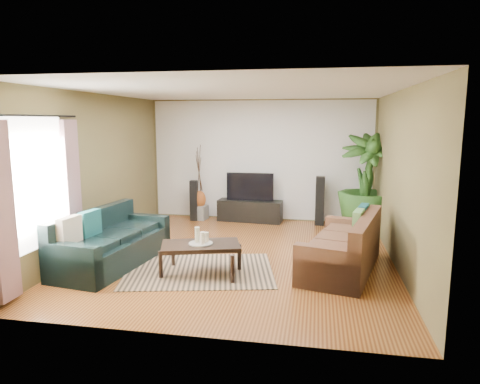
% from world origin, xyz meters
% --- Properties ---
extents(floor, '(5.50, 5.50, 0.00)m').
position_xyz_m(floor, '(0.00, 0.00, 0.00)').
color(floor, '#9B5A28').
rests_on(floor, ground).
extents(ceiling, '(5.50, 5.50, 0.00)m').
position_xyz_m(ceiling, '(0.00, 0.00, 2.70)').
color(ceiling, white).
rests_on(ceiling, ground).
extents(wall_back, '(5.00, 0.00, 5.00)m').
position_xyz_m(wall_back, '(0.00, 2.75, 1.35)').
color(wall_back, brown).
rests_on(wall_back, ground).
extents(wall_front, '(5.00, 0.00, 5.00)m').
position_xyz_m(wall_front, '(0.00, -2.75, 1.35)').
color(wall_front, brown).
rests_on(wall_front, ground).
extents(wall_left, '(0.00, 5.50, 5.50)m').
position_xyz_m(wall_left, '(-2.50, 0.00, 1.35)').
color(wall_left, brown).
rests_on(wall_left, ground).
extents(wall_right, '(0.00, 5.50, 5.50)m').
position_xyz_m(wall_right, '(2.50, 0.00, 1.35)').
color(wall_right, brown).
rests_on(wall_right, ground).
extents(backwall_panel, '(4.90, 0.00, 4.90)m').
position_xyz_m(backwall_panel, '(0.00, 2.74, 1.35)').
color(backwall_panel, white).
rests_on(backwall_panel, ground).
extents(window_pane, '(0.00, 1.80, 1.80)m').
position_xyz_m(window_pane, '(-2.48, -1.60, 1.40)').
color(window_pane, white).
rests_on(window_pane, ground).
extents(curtain_near, '(0.08, 0.35, 2.20)m').
position_xyz_m(curtain_near, '(-2.43, -2.35, 1.15)').
color(curtain_near, gray).
rests_on(curtain_near, ground).
extents(curtain_far, '(0.08, 0.35, 2.20)m').
position_xyz_m(curtain_far, '(-2.43, -0.85, 1.15)').
color(curtain_far, gray).
rests_on(curtain_far, ground).
extents(curtain_rod, '(0.03, 1.90, 0.03)m').
position_xyz_m(curtain_rod, '(-2.43, -1.60, 2.30)').
color(curtain_rod, black).
rests_on(curtain_rod, ground).
extents(sofa_left, '(1.18, 2.20, 0.85)m').
position_xyz_m(sofa_left, '(-1.84, -0.78, 0.42)').
color(sofa_left, black).
rests_on(sofa_left, floor).
extents(sofa_right, '(1.36, 2.15, 0.85)m').
position_xyz_m(sofa_right, '(1.66, -0.38, 0.42)').
color(sofa_right, brown).
rests_on(sofa_right, floor).
extents(area_rug, '(2.46, 1.98, 0.01)m').
position_xyz_m(area_rug, '(-0.43, -0.82, 0.01)').
color(area_rug, tan).
rests_on(area_rug, floor).
extents(coffee_table, '(1.26, 0.92, 0.46)m').
position_xyz_m(coffee_table, '(-0.37, -0.94, 0.23)').
color(coffee_table, black).
rests_on(coffee_table, floor).
extents(candle_tray, '(0.35, 0.35, 0.02)m').
position_xyz_m(candle_tray, '(-0.37, -0.94, 0.47)').
color(candle_tray, '#9C9C97').
rests_on(candle_tray, coffee_table).
extents(candle_tall, '(0.07, 0.07, 0.23)m').
position_xyz_m(candle_tall, '(-0.43, -0.91, 0.59)').
color(candle_tall, beige).
rests_on(candle_tall, candle_tray).
extents(candle_mid, '(0.07, 0.07, 0.17)m').
position_xyz_m(candle_mid, '(-0.33, -0.98, 0.56)').
color(candle_mid, white).
rests_on(candle_mid, candle_tray).
extents(candle_short, '(0.07, 0.07, 0.14)m').
position_xyz_m(candle_short, '(-0.30, -0.88, 0.55)').
color(candle_short, beige).
rests_on(candle_short, candle_tray).
extents(tv_stand, '(1.46, 0.55, 0.48)m').
position_xyz_m(tv_stand, '(-0.19, 2.50, 0.24)').
color(tv_stand, black).
rests_on(tv_stand, floor).
extents(television, '(1.05, 0.06, 0.62)m').
position_xyz_m(television, '(-0.19, 2.50, 0.78)').
color(television, black).
rests_on(television, tv_stand).
extents(speaker_left, '(0.18, 0.20, 0.90)m').
position_xyz_m(speaker_left, '(-1.45, 2.37, 0.45)').
color(speaker_left, black).
rests_on(speaker_left, floor).
extents(speaker_right, '(0.20, 0.22, 1.05)m').
position_xyz_m(speaker_right, '(1.34, 2.44, 0.53)').
color(speaker_right, black).
rests_on(speaker_right, floor).
extents(potted_plant, '(1.15, 1.15, 1.99)m').
position_xyz_m(potted_plant, '(2.25, 2.05, 1.00)').
color(potted_plant, '#234A18').
rests_on(potted_plant, floor).
extents(plant_pot, '(0.37, 0.37, 0.29)m').
position_xyz_m(plant_pot, '(2.25, 2.05, 0.14)').
color(plant_pot, black).
rests_on(plant_pot, floor).
extents(pedestal, '(0.36, 0.36, 0.31)m').
position_xyz_m(pedestal, '(-1.35, 2.49, 0.16)').
color(pedestal, gray).
rests_on(pedestal, floor).
extents(vase, '(0.29, 0.29, 0.40)m').
position_xyz_m(vase, '(-1.35, 2.49, 0.46)').
color(vase, '#984A1B').
rests_on(vase, pedestal).
extents(side_table, '(0.60, 0.60, 0.51)m').
position_xyz_m(side_table, '(-1.90, 0.25, 0.26)').
color(side_table, brown).
rests_on(side_table, floor).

